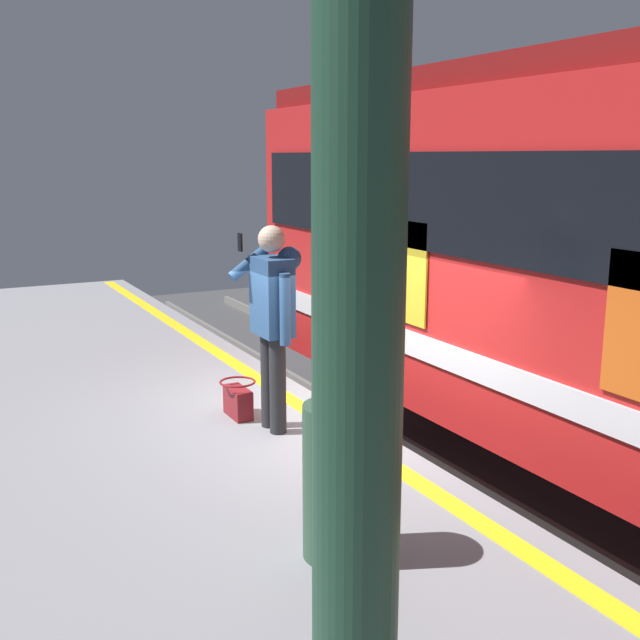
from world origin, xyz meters
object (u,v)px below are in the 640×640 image
Objects in this scene: station_column at (358,318)px; passenger at (273,312)px; handbag at (238,400)px; trash_bin at (338,481)px; train_carriage at (628,253)px.

passenger is at bearing -19.89° from station_column.
trash_bin reaches higher than handbag.
train_carriage is at bearing -107.37° from passenger.
handbag is 2.55m from trash_bin.
trash_bin is at bearing 171.49° from handbag.
station_column reaches higher than handbag.
passenger is at bearing -160.22° from handbag.
train_carriage is 5.47× the size of passenger.
train_carriage is at bearing -113.53° from handbag.
trash_bin is at bearing 107.37° from train_carriage.
passenger is 1.89× the size of trash_bin.
train_carriage is at bearing -72.63° from trash_bin.
passenger is 4.86× the size of handbag.
passenger is 0.49× the size of station_column.
trash_bin is (-2.50, 0.37, 0.30)m from handbag.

